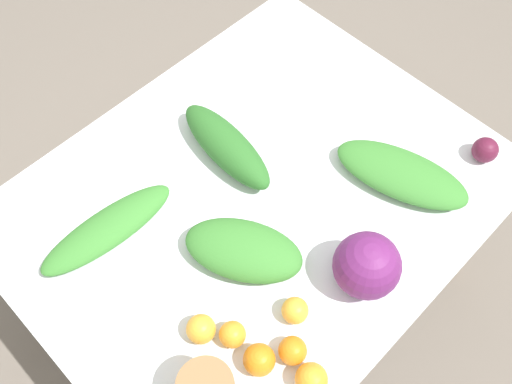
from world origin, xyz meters
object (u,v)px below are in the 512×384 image
(cabbage_purple, at_px, (367,266))
(orange_1, at_px, (293,351))
(greens_bunch_kale, at_px, (108,229))
(orange_0, at_px, (259,360))
(orange_4, at_px, (295,310))
(greens_bunch_chard, at_px, (401,174))
(orange_2, at_px, (311,379))
(greens_bunch_scallion, at_px, (244,250))
(beet_root, at_px, (485,150))
(orange_3, at_px, (201,329))
(orange_5, at_px, (232,334))
(greens_bunch_beet_tops, at_px, (226,146))

(cabbage_purple, bearing_deg, orange_1, -178.56)
(greens_bunch_kale, relative_size, orange_1, 5.73)
(orange_0, bearing_deg, orange_4, 9.03)
(greens_bunch_chard, height_order, orange_2, orange_2)
(greens_bunch_scallion, relative_size, orange_4, 4.61)
(orange_4, bearing_deg, greens_bunch_kale, 110.44)
(cabbage_purple, relative_size, beet_root, 2.29)
(orange_0, relative_size, orange_2, 1.00)
(orange_4, bearing_deg, orange_3, 146.79)
(orange_4, bearing_deg, orange_2, -124.04)
(cabbage_purple, relative_size, orange_3, 2.35)
(beet_root, relative_size, orange_5, 1.13)
(greens_bunch_beet_tops, xyz_separation_m, orange_5, (-0.35, -0.39, -0.02))
(greens_bunch_beet_tops, height_order, orange_4, greens_bunch_beet_tops)
(orange_5, bearing_deg, greens_bunch_beet_tops, 48.11)
(greens_bunch_chard, distance_m, greens_bunch_scallion, 0.49)
(greens_bunch_chard, xyz_separation_m, greens_bunch_beet_tops, (-0.28, 0.40, 0.01))
(orange_1, xyz_separation_m, orange_2, (-0.02, -0.07, 0.00))
(orange_5, bearing_deg, greens_bunch_scallion, 38.70)
(orange_0, distance_m, orange_1, 0.08)
(cabbage_purple, relative_size, greens_bunch_kale, 0.43)
(greens_bunch_chard, xyz_separation_m, orange_1, (-0.56, -0.12, -0.00))
(beet_root, bearing_deg, orange_5, 171.94)
(orange_0, xyz_separation_m, orange_2, (0.05, -0.11, -0.00))
(beet_root, bearing_deg, orange_1, -179.77)
(greens_bunch_kale, bearing_deg, orange_3, -90.98)
(beet_root, bearing_deg, greens_bunch_scallion, 159.92)
(orange_3, xyz_separation_m, orange_4, (0.19, -0.13, -0.00))
(greens_bunch_beet_tops, relative_size, greens_bunch_scallion, 1.16)
(greens_bunch_chard, xyz_separation_m, beet_root, (0.23, -0.12, 0.00))
(greens_bunch_kale, xyz_separation_m, beet_root, (0.90, -0.55, 0.01))
(cabbage_purple, distance_m, greens_bunch_beet_tops, 0.52)
(cabbage_purple, relative_size, greens_bunch_beet_tops, 0.47)
(cabbage_purple, xyz_separation_m, orange_5, (-0.34, 0.12, -0.05))
(greens_bunch_beet_tops, relative_size, orange_3, 4.98)
(cabbage_purple, bearing_deg, beet_root, -0.37)
(orange_3, bearing_deg, greens_bunch_beet_tops, 39.93)
(greens_bunch_beet_tops, relative_size, orange_2, 4.69)
(orange_3, relative_size, orange_5, 1.10)
(greens_bunch_scallion, distance_m, orange_5, 0.21)
(greens_bunch_kale, relative_size, orange_2, 5.14)
(greens_bunch_chard, distance_m, orange_2, 0.61)
(orange_2, bearing_deg, orange_5, 105.20)
(beet_root, distance_m, orange_3, 0.93)
(orange_0, bearing_deg, greens_bunch_kale, 94.40)
(greens_bunch_scallion, xyz_separation_m, orange_1, (-0.09, -0.26, -0.01))
(orange_0, bearing_deg, greens_bunch_beet_tops, 53.83)
(orange_2, height_order, orange_3, orange_2)
(greens_bunch_kale, bearing_deg, greens_bunch_scallion, -55.60)
(greens_bunch_beet_tops, bearing_deg, greens_bunch_scallion, -125.68)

